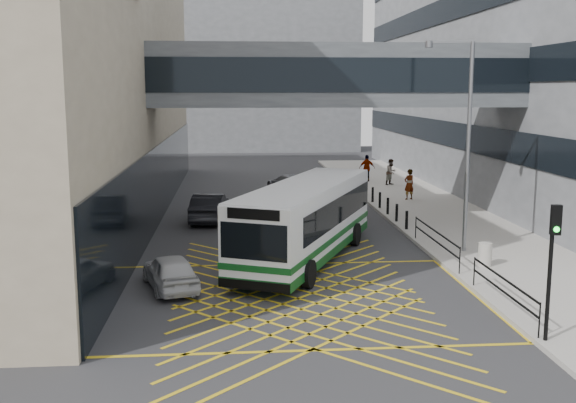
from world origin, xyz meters
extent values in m
plane|color=#333335|center=(0.00, 0.00, 0.00)|extent=(120.00, 120.00, 0.00)
cube|color=black|center=(-5.96, 16.00, 2.00)|extent=(0.10, 41.50, 4.00)
cube|color=black|center=(11.96, 24.00, 4.00)|extent=(0.10, 43.50, 1.60)
cube|color=black|center=(11.96, 24.00, 8.00)|extent=(0.10, 43.50, 1.60)
cube|color=black|center=(11.96, 24.00, 12.00)|extent=(0.10, 43.50, 1.60)
cube|color=slate|center=(-2.00, 60.00, 9.00)|extent=(28.00, 16.00, 18.00)
cube|color=#51565B|center=(3.00, 12.00, 7.50)|extent=(20.00, 4.00, 3.00)
cube|color=black|center=(3.00, 9.98, 7.50)|extent=(19.50, 0.06, 1.60)
cube|color=black|center=(3.00, 14.02, 7.50)|extent=(19.50, 0.06, 1.60)
cube|color=#ACA79E|center=(9.00, 15.00, 0.08)|extent=(6.00, 54.00, 0.16)
cube|color=gold|center=(0.00, 0.00, 0.00)|extent=(12.00, 9.00, 0.01)
cube|color=white|center=(0.81, 5.01, 1.72)|extent=(6.82, 11.18, 2.73)
cube|color=#0F4B19|center=(0.81, 5.01, 0.53)|extent=(6.87, 11.23, 0.34)
cube|color=#0F4B19|center=(0.81, 5.01, 1.06)|extent=(6.89, 11.24, 0.22)
cube|color=black|center=(1.05, 5.57, 2.07)|extent=(6.30, 9.91, 1.06)
cube|color=black|center=(-1.44, -0.04, 1.97)|extent=(2.16, 1.02, 1.21)
cube|color=black|center=(-1.45, -0.06, 2.88)|extent=(1.69, 0.79, 0.35)
cube|color=white|center=(0.81, 5.01, 3.09)|extent=(6.76, 11.08, 0.10)
cube|color=black|center=(-1.45, -0.06, 0.50)|extent=(2.35, 1.12, 0.30)
cube|color=black|center=(3.06, 10.09, 0.50)|extent=(2.35, 1.12, 0.30)
cylinder|color=black|center=(-1.83, 2.21, 0.50)|extent=(0.67, 1.04, 1.01)
cylinder|color=black|center=(0.49, 1.18, 0.50)|extent=(0.67, 1.04, 1.01)
cylinder|color=black|center=(0.96, 8.48, 0.50)|extent=(0.67, 1.04, 1.01)
cylinder|color=black|center=(3.28, 7.45, 0.50)|extent=(0.67, 1.04, 1.01)
imported|color=#BABBBD|center=(-4.29, 1.49, 0.63)|extent=(2.72, 4.27, 1.26)
imported|color=black|center=(-3.34, 13.55, 0.74)|extent=(2.33, 4.92, 1.49)
imported|color=gray|center=(1.62, 23.44, 0.64)|extent=(3.13, 4.48, 1.29)
cylinder|color=black|center=(6.26, -4.68, 1.74)|extent=(0.12, 0.12, 3.16)
cube|color=black|center=(6.24, -4.88, 3.51)|extent=(0.28, 0.20, 0.79)
sphere|color=#19E533|center=(6.22, -4.97, 3.27)|extent=(0.17, 0.17, 0.15)
cylinder|color=slate|center=(7.52, 5.47, 4.45)|extent=(0.21, 0.21, 8.58)
cube|color=slate|center=(6.70, 5.71, 8.74)|extent=(1.67, 0.59, 0.11)
cylinder|color=slate|center=(5.88, 5.96, 8.65)|extent=(0.37, 0.37, 0.27)
cylinder|color=#ADA89E|center=(7.49, 3.01, 0.61)|extent=(0.52, 0.52, 0.90)
cube|color=black|center=(6.15, -2.00, 1.11)|extent=(0.05, 5.00, 0.05)
cube|color=black|center=(6.15, -2.00, 0.71)|extent=(0.05, 5.00, 0.05)
cube|color=black|center=(6.15, 5.00, 1.11)|extent=(0.05, 6.00, 0.05)
cube|color=black|center=(6.15, 5.00, 0.71)|extent=(0.05, 6.00, 0.05)
cylinder|color=black|center=(6.15, -4.50, 0.66)|extent=(0.04, 0.04, 1.00)
cylinder|color=black|center=(6.15, 0.50, 0.66)|extent=(0.04, 0.04, 1.00)
cylinder|color=black|center=(6.15, 2.00, 0.66)|extent=(0.04, 0.04, 1.00)
cylinder|color=black|center=(6.15, 8.00, 0.66)|extent=(0.04, 0.04, 1.00)
cylinder|color=black|center=(6.25, 10.00, 0.61)|extent=(0.14, 0.14, 0.90)
cylinder|color=black|center=(6.25, 12.00, 0.61)|extent=(0.14, 0.14, 0.90)
cylinder|color=black|center=(6.25, 14.00, 0.61)|extent=(0.14, 0.14, 0.90)
cylinder|color=black|center=(6.25, 16.00, 0.61)|extent=(0.14, 0.14, 0.90)
cylinder|color=black|center=(6.25, 18.00, 0.61)|extent=(0.14, 0.14, 0.90)
cylinder|color=black|center=(6.25, 20.00, 0.61)|extent=(0.14, 0.14, 0.90)
imported|color=gray|center=(8.67, 18.78, 1.10)|extent=(0.89, 0.77, 1.87)
imported|color=gray|center=(9.07, 25.22, 1.07)|extent=(1.02, 0.96, 1.82)
imported|color=gray|center=(7.72, 27.16, 1.13)|extent=(1.21, 0.70, 1.94)
camera|label=1|loc=(-2.08, -21.34, 6.84)|focal=42.00mm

